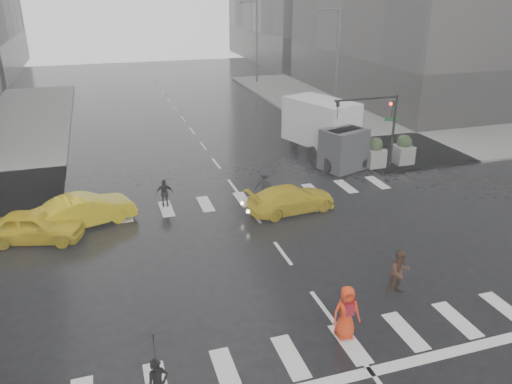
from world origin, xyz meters
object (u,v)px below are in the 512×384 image
object	(u,v)px
traffic_signal_pole	(380,118)
pedestrian_orange	(346,312)
box_truck	(326,129)
taxi_front	(34,226)
taxi_mid	(86,210)
pedestrian_brown	(400,272)

from	to	relation	value
traffic_signal_pole	pedestrian_orange	bearing A→B (deg)	-123.44
box_truck	traffic_signal_pole	bearing A→B (deg)	-74.89
taxi_front	taxi_mid	distance (m)	2.37
pedestrian_orange	box_truck	xyz separation A→B (m)	(7.01, 16.57, 1.01)
taxi_front	traffic_signal_pole	bearing A→B (deg)	-63.69
taxi_front	taxi_mid	bearing A→B (deg)	-49.07
taxi_front	box_truck	bearing A→B (deg)	-53.34
pedestrian_brown	box_truck	bearing A→B (deg)	70.88
traffic_signal_pole	taxi_mid	xyz separation A→B (m)	(-16.80, -2.67, -2.48)
pedestrian_orange	taxi_mid	xyz separation A→B (m)	(-7.80, 10.96, -0.18)
pedestrian_orange	box_truck	bearing A→B (deg)	73.76
taxi_front	box_truck	distance (m)	18.24
pedestrian_orange	traffic_signal_pole	bearing A→B (deg)	63.26
pedestrian_orange	box_truck	size ratio (longest dim) A/B	0.27
pedestrian_brown	pedestrian_orange	xyz separation A→B (m)	(-2.96, -1.62, 0.05)
taxi_front	taxi_mid	size ratio (longest dim) A/B	0.93
traffic_signal_pole	pedestrian_brown	xyz separation A→B (m)	(-6.04, -12.01, -2.35)
pedestrian_orange	taxi_front	size ratio (longest dim) A/B	0.44
traffic_signal_pole	pedestrian_brown	distance (m)	13.64
traffic_signal_pole	taxi_mid	size ratio (longest dim) A/B	1.01
pedestrian_orange	box_truck	distance (m)	18.02
pedestrian_brown	taxi_mid	size ratio (longest dim) A/B	0.39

